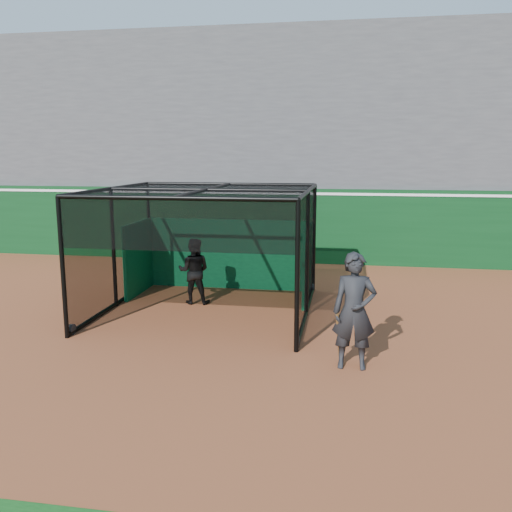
# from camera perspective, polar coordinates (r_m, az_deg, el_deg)

# --- Properties ---
(ground) EXTENTS (120.00, 120.00, 0.00)m
(ground) POSITION_cam_1_polar(r_m,az_deg,el_deg) (10.62, -4.47, -9.35)
(ground) COLOR brown
(ground) RESTS_ON ground
(outfield_wall) EXTENTS (50.00, 0.50, 2.50)m
(outfield_wall) POSITION_cam_1_polar(r_m,az_deg,el_deg) (18.49, 1.93, 3.39)
(outfield_wall) COLOR #0A3715
(outfield_wall) RESTS_ON ground
(grandstand) EXTENTS (50.00, 7.85, 8.95)m
(grandstand) POSITION_cam_1_polar(r_m,az_deg,el_deg) (22.10, 3.36, 12.85)
(grandstand) COLOR #4C4C4F
(grandstand) RESTS_ON ground
(batting_cage) EXTENTS (4.71, 4.80, 2.84)m
(batting_cage) POSITION_cam_1_polar(r_m,az_deg,el_deg) (12.58, -5.12, 0.48)
(batting_cage) COLOR black
(batting_cage) RESTS_ON ground
(batter) EXTENTS (0.83, 0.67, 1.62)m
(batter) POSITION_cam_1_polar(r_m,az_deg,el_deg) (13.37, -6.55, -1.58)
(batter) COLOR black
(batter) RESTS_ON ground
(on_deck_player) EXTENTS (0.75, 0.50, 2.02)m
(on_deck_player) POSITION_cam_1_polar(r_m,az_deg,el_deg) (9.38, 10.30, -5.75)
(on_deck_player) COLOR black
(on_deck_player) RESTS_ON ground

